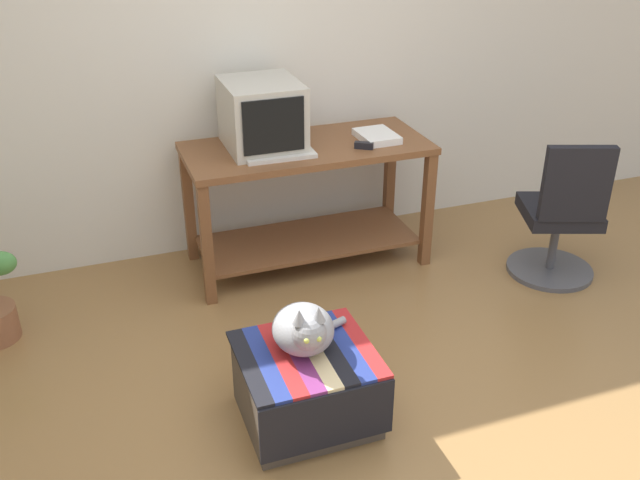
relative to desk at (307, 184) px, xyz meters
The scene contains 10 objects.
ground_plane 1.69m from the desk, 95.68° to the right, with size 14.00×14.00×0.00m, color olive.
back_wall 0.91m from the desk, 109.47° to the left, with size 8.00×0.10×2.60m, color silver.
desk is the anchor object (origin of this frame).
tv_monitor 0.50m from the desk, 167.32° to the left, with size 0.42×0.49×0.39m.
keyboard 0.36m from the desk, 145.40° to the right, with size 0.40×0.15×0.02m, color beige.
book 0.51m from the desk, ahead, with size 0.21×0.27×0.04m, color white.
ottoman_with_blanket 1.50m from the desk, 108.95° to the right, with size 0.59×0.55×0.36m.
cat 1.45m from the desk, 109.26° to the right, with size 0.39×0.35×0.28m.
office_chair 1.52m from the desk, 27.34° to the right, with size 0.54×0.54×0.89m.
stapler 0.43m from the desk, 29.93° to the right, with size 0.04×0.11×0.04m, color black.
Camera 1 is at (-1.10, -2.14, 2.23)m, focal length 39.85 mm.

